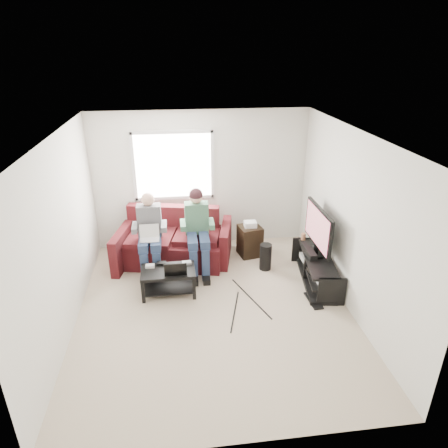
{
  "coord_description": "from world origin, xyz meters",
  "views": [
    {
      "loc": [
        -0.48,
        -4.93,
        3.63
      ],
      "look_at": [
        0.23,
        0.6,
        1.12
      ],
      "focal_mm": 32.0,
      "sensor_mm": 36.0,
      "label": 1
    }
  ],
  "objects_px": {
    "subwoofer": "(266,257)",
    "coffee_table": "(168,276)",
    "sofa": "(175,243)",
    "tv": "(318,228)",
    "end_table": "(250,240)",
    "tv_stand": "(316,270)"
  },
  "relations": [
    {
      "from": "subwoofer",
      "to": "end_table",
      "type": "xyz_separation_m",
      "value": [
        -0.18,
        0.55,
        0.07
      ]
    },
    {
      "from": "tv",
      "to": "sofa",
      "type": "bearing_deg",
      "value": 158.31
    },
    {
      "from": "subwoofer",
      "to": "coffee_table",
      "type": "bearing_deg",
      "value": -162.29
    },
    {
      "from": "tv",
      "to": "end_table",
      "type": "distance_m",
      "value": 1.47
    },
    {
      "from": "sofa",
      "to": "subwoofer",
      "type": "relative_size",
      "value": 4.63
    },
    {
      "from": "sofa",
      "to": "subwoofer",
      "type": "xyz_separation_m",
      "value": [
        1.57,
        -0.52,
        -0.1
      ]
    },
    {
      "from": "sofa",
      "to": "tv",
      "type": "bearing_deg",
      "value": -21.69
    },
    {
      "from": "tv",
      "to": "subwoofer",
      "type": "relative_size",
      "value": 2.31
    },
    {
      "from": "coffee_table",
      "to": "tv_stand",
      "type": "distance_m",
      "value": 2.44
    },
    {
      "from": "coffee_table",
      "to": "tv",
      "type": "xyz_separation_m",
      "value": [
        2.43,
        0.13,
        0.62
      ]
    },
    {
      "from": "tv_stand",
      "to": "tv",
      "type": "relative_size",
      "value": 1.33
    },
    {
      "from": "sofa",
      "to": "end_table",
      "type": "relative_size",
      "value": 3.24
    },
    {
      "from": "tv",
      "to": "tv_stand",
      "type": "bearing_deg",
      "value": -88.53
    },
    {
      "from": "sofa",
      "to": "subwoofer",
      "type": "distance_m",
      "value": 1.66
    },
    {
      "from": "sofa",
      "to": "tv",
      "type": "relative_size",
      "value": 2.0
    },
    {
      "from": "coffee_table",
      "to": "subwoofer",
      "type": "bearing_deg",
      "value": 17.71
    },
    {
      "from": "tv",
      "to": "end_table",
      "type": "height_order",
      "value": "tv"
    },
    {
      "from": "sofa",
      "to": "tv_stand",
      "type": "distance_m",
      "value": 2.54
    },
    {
      "from": "tv_stand",
      "to": "end_table",
      "type": "height_order",
      "value": "end_table"
    },
    {
      "from": "sofa",
      "to": "tv_stand",
      "type": "bearing_deg",
      "value": -23.77
    },
    {
      "from": "end_table",
      "to": "tv_stand",
      "type": "bearing_deg",
      "value": -48.71
    },
    {
      "from": "tv_stand",
      "to": "end_table",
      "type": "bearing_deg",
      "value": 131.29
    }
  ]
}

